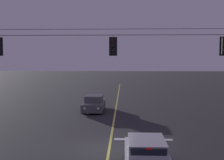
{
  "coord_description": "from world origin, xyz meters",
  "views": [
    {
      "loc": [
        0.77,
        -15.02,
        4.75
      ],
      "look_at": [
        0.0,
        3.46,
        3.35
      ],
      "focal_mm": 47.17,
      "sensor_mm": 36.0,
      "label": 1
    }
  ],
  "objects_px": {
    "car_oncoming_lead": "(94,104)",
    "traffic_light_centre": "(224,46)",
    "traffic_light_left_inner": "(113,46)",
    "car_waiting_near_lane": "(146,156)"
  },
  "relations": [
    {
      "from": "car_oncoming_lead",
      "to": "traffic_light_centre",
      "type": "bearing_deg",
      "value": -45.13
    },
    {
      "from": "car_oncoming_lead",
      "to": "car_waiting_near_lane",
      "type": "bearing_deg",
      "value": -75.4
    },
    {
      "from": "traffic_light_left_inner",
      "to": "traffic_light_centre",
      "type": "distance_m",
      "value": 6.5
    },
    {
      "from": "car_waiting_near_lane",
      "to": "car_oncoming_lead",
      "type": "xyz_separation_m",
      "value": [
        -3.64,
        13.96,
        -0.0
      ]
    },
    {
      "from": "traffic_light_left_inner",
      "to": "car_oncoming_lead",
      "type": "height_order",
      "value": "traffic_light_left_inner"
    },
    {
      "from": "traffic_light_left_inner",
      "to": "car_waiting_near_lane",
      "type": "xyz_separation_m",
      "value": [
        1.6,
        -5.38,
        -4.79
      ]
    },
    {
      "from": "car_waiting_near_lane",
      "to": "car_oncoming_lead",
      "type": "height_order",
      "value": "same"
    },
    {
      "from": "traffic_light_centre",
      "to": "car_oncoming_lead",
      "type": "xyz_separation_m",
      "value": [
        -8.53,
        8.57,
        -4.79
      ]
    },
    {
      "from": "traffic_light_centre",
      "to": "car_waiting_near_lane",
      "type": "height_order",
      "value": "traffic_light_centre"
    },
    {
      "from": "traffic_light_centre",
      "to": "car_waiting_near_lane",
      "type": "distance_m",
      "value": 8.71
    }
  ]
}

